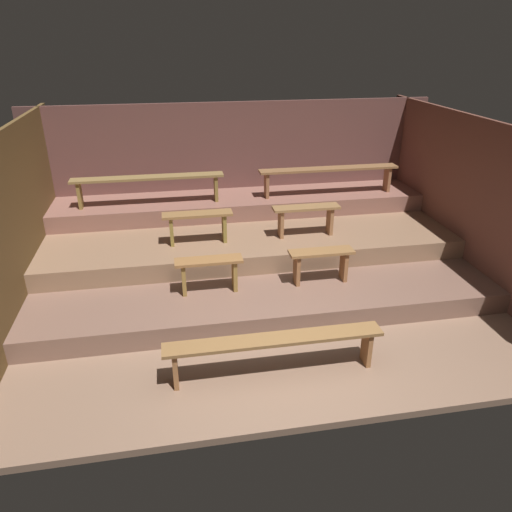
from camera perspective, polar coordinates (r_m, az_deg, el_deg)
name	(u,v)px	position (r m, az deg, el deg)	size (l,w,h in m)	color
ground	(260,291)	(6.83, 0.45, -4.17)	(6.80, 5.28, 0.08)	#81634F
wall_back	(236,169)	(8.48, -2.43, 10.17)	(6.80, 0.06, 2.25)	brown
wall_left	(13,229)	(6.53, -26.69, 2.89)	(0.06, 5.28, 2.25)	brown
wall_right	(471,200)	(7.50, 24.02, 6.03)	(0.06, 5.28, 2.25)	brown
platform_lower	(253,264)	(7.20, -0.32, -0.98)	(6.00, 3.44, 0.27)	brown
platform_middle	(247,234)	(7.59, -1.05, 2.63)	(6.00, 2.33, 0.27)	#8B684E
platform_upper	(241,204)	(8.11, -1.83, 6.14)	(6.00, 1.00, 0.27)	#895A4D
bench_floor_center	(274,345)	(5.04, 2.17, -10.38)	(2.27, 0.24, 0.45)	brown
bench_lower_left	(209,269)	(6.09, -5.55, -1.52)	(0.84, 0.24, 0.45)	olive
bench_lower_right	(321,260)	(6.35, 7.65, -0.46)	(0.84, 0.24, 0.45)	olive
bench_middle_left	(198,221)	(6.86, -6.88, 4.07)	(0.98, 0.24, 0.45)	olive
bench_middle_right	(306,214)	(7.12, 5.90, 4.89)	(0.98, 0.24, 0.45)	olive
bench_upper_left	(148,181)	(7.76, -12.56, 8.56)	(2.33, 0.24, 0.45)	olive
bench_upper_right	(329,173)	(8.18, 8.56, 9.69)	(2.33, 0.24, 0.45)	olive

